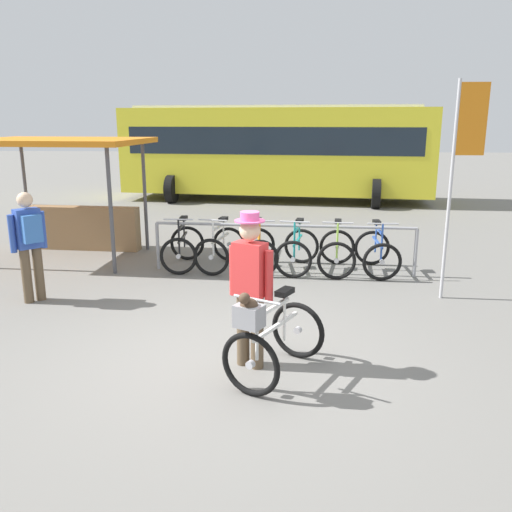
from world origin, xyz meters
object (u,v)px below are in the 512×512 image
Objects in this scene: racked_bike_teal at (297,250)px; pedestrian_with_backpack at (30,240)px; market_stall at (71,185)px; racked_bike_lime at (337,251)px; racked_bike_blue at (377,253)px; featured_bicycle at (270,336)px; racked_bike_black at (183,247)px; bus_distant at (276,148)px; person_with_featured_bike at (250,284)px; banner_flag at (463,150)px; racked_bike_orange at (259,249)px; racked_bike_white at (221,248)px.

pedestrian_with_backpack is (-3.94, -1.94, 0.57)m from racked_bike_teal.
market_stall reaches higher than pedestrian_with_backpack.
racked_bike_lime is 0.70m from racked_bike_blue.
racked_bike_lime is 0.91× the size of featured_bicycle.
racked_bike_teal is at bearing 176.98° from racked_bike_lime.
bus_distant is (1.51, 8.58, 1.37)m from racked_bike_black.
person_with_featured_bike is at bearing -98.44° from racked_bike_teal.
racked_bike_blue is 0.35× the size of banner_flag.
bus_distant is at bearing 63.49° from market_stall.
pedestrian_with_backpack is at bearing 149.78° from person_with_featured_bike.
featured_bicycle is (0.35, -4.25, 0.12)m from racked_bike_orange.
pedestrian_with_backpack reaches higher than racked_bike_teal.
racked_bike_lime is 0.35× the size of market_stall.
racked_bike_teal is 0.37× the size of banner_flag.
featured_bicycle is at bearing -112.89° from racked_bike_blue.
racked_bike_black and racked_bike_orange have the same top height.
racked_bike_black is 2.81m from pedestrian_with_backpack.
racked_bike_black is 0.97× the size of racked_bike_orange.
bus_distant is (-1.99, 8.76, 1.37)m from racked_bike_blue.
racked_bike_black is at bearing 176.98° from racked_bike_blue.
racked_bike_orange is 3.98m from person_with_featured_bike.
racked_bike_black is 4.67m from featured_bicycle.
market_stall reaches higher than racked_bike_teal.
market_stall is (-5.85, 1.03, 1.03)m from racked_bike_blue.
banner_flag reaches higher than racked_bike_orange.
racked_bike_orange is at bearing 91.75° from person_with_featured_bike.
person_with_featured_bike is 12.61m from bus_distant.
market_stall is (-3.87, 4.85, 0.45)m from person_with_featured_bike.
market_stall is at bearing 163.90° from racked_bike_white.
racked_bike_orange is at bearing 176.98° from racked_bike_blue.
banner_flag is at bearing 46.57° from featured_bicycle.
banner_flag is at bearing -19.11° from racked_bike_black.
racked_bike_blue is 4.34m from person_with_featured_bike.
racked_bike_orange is 0.99× the size of racked_bike_teal.
market_stall is at bearing 128.58° from person_with_featured_bike.
person_with_featured_bike reaches higher than racked_bike_black.
featured_bicycle is at bearing -54.47° from person_with_featured_bike.
featured_bicycle is (1.75, -4.33, 0.12)m from racked_bike_black.
racked_bike_teal is 4.23m from featured_bicycle.
person_with_featured_bike is (0.12, -3.93, 0.58)m from racked_bike_orange.
person_with_featured_bike is at bearing -51.42° from market_stall.
bus_distant is at bearing 84.64° from racked_bike_white.
person_with_featured_bike is at bearing -88.25° from racked_bike_orange.
racked_bike_teal is at bearing -3.02° from racked_bike_orange.
racked_bike_blue is at bearing 62.66° from person_with_featured_bike.
racked_bike_black is at bearing 176.98° from racked_bike_lime.
market_stall is at bearing 99.94° from pedestrian_with_backpack.
pedestrian_with_backpack is (-5.34, -1.86, 0.57)m from racked_bike_blue.
racked_bike_white is 1.40m from racked_bike_teal.
racked_bike_blue is (1.40, -0.07, -0.00)m from racked_bike_teal.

